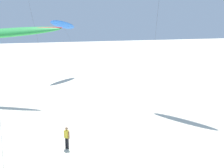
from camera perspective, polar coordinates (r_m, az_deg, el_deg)
name	(u,v)px	position (r m, az deg, el deg)	size (l,w,h in m)	color
flying_kite_9	(63,25)	(48.05, -9.98, 11.83)	(5.99, 7.75, 9.95)	blue
person_near_left	(67,137)	(20.73, -9.22, -10.60)	(0.34, 0.43, 1.64)	black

